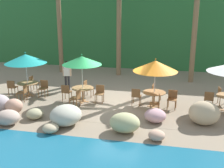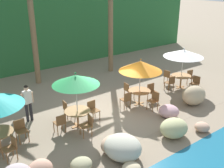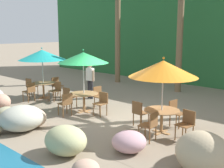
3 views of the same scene
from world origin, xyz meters
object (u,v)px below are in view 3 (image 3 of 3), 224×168
(chair_teal_inland, at_px, (57,85))
(chair_green_left, at_px, (69,96))
(umbrella_teal, at_px, (42,55))
(chair_green_inland, at_px, (99,95))
(chair_orange_seaward, at_px, (186,123))
(palm_tree_nearest, at_px, (118,8))
(chair_green_right, at_px, (66,103))
(chair_teal_right, at_px, (30,91))
(umbrella_green, at_px, (83,58))
(chair_orange_right, at_px, (150,124))
(chair_orange_left, at_px, (139,112))
(palm_tree_second, at_px, (181,7))
(chair_teal_left, at_px, (31,86))
(dining_table_orange, at_px, (162,114))
(chair_green_seaward, at_px, (102,102))
(waiter_in_white, at_px, (90,78))
(umbrella_orange, at_px, (163,69))
(chair_orange_inland, at_px, (176,111))
(dining_table_teal, at_px, (43,85))
(chair_teal_seaward, at_px, (56,90))
(dining_table_green, at_px, (84,96))

(chair_teal_inland, bearing_deg, chair_green_left, -26.06)
(umbrella_teal, height_order, chair_green_inland, umbrella_teal)
(chair_orange_seaward, xyz_separation_m, palm_tree_nearest, (-7.95, 5.82, 3.92))
(chair_green_right, bearing_deg, chair_teal_right, 174.60)
(umbrella_green, bearing_deg, palm_tree_nearest, 121.14)
(chair_orange_right, bearing_deg, chair_orange_left, 141.58)
(chair_teal_right, height_order, palm_tree_nearest, palm_tree_nearest)
(umbrella_green, height_order, palm_tree_nearest, palm_tree_nearest)
(palm_tree_second, bearing_deg, chair_teal_inland, -129.42)
(umbrella_teal, bearing_deg, chair_green_inland, 10.87)
(chair_teal_left, bearing_deg, chair_teal_inland, 54.71)
(chair_green_right, relative_size, dining_table_orange, 0.79)
(chair_teal_inland, bearing_deg, chair_green_seaward, -13.27)
(chair_green_right, xyz_separation_m, dining_table_orange, (3.58, 0.91, 0.10))
(dining_table_orange, xyz_separation_m, waiter_in_white, (-5.03, 1.64, 0.37))
(palm_tree_nearest, bearing_deg, umbrella_orange, -39.34)
(chair_green_inland, bearing_deg, waiter_in_white, 149.88)
(palm_tree_nearest, bearing_deg, chair_green_left, -65.65)
(chair_green_inland, xyz_separation_m, chair_green_right, (0.00, -1.71, 0.00))
(chair_teal_right, height_order, chair_orange_right, same)
(waiter_in_white, bearing_deg, chair_orange_inland, -8.92)
(chair_teal_left, height_order, umbrella_orange, umbrella_orange)
(chair_green_seaward, height_order, palm_tree_nearest, palm_tree_nearest)
(chair_green_left, relative_size, dining_table_orange, 0.79)
(chair_teal_inland, xyz_separation_m, umbrella_green, (3.28, -1.10, 1.61))
(umbrella_green, xyz_separation_m, umbrella_orange, (3.55, 0.05, -0.12))
(palm_tree_nearest, bearing_deg, umbrella_green, -58.86)
(chair_green_right, bearing_deg, umbrella_orange, 14.21)
(chair_teal_inland, relative_size, chair_orange_inland, 1.00)
(dining_table_teal, xyz_separation_m, dining_table_orange, (6.70, -0.20, 0.00))
(chair_orange_inland, distance_m, palm_tree_nearest, 9.49)
(umbrella_green, height_order, chair_green_seaward, umbrella_green)
(chair_teal_right, bearing_deg, dining_table_teal, 102.96)
(waiter_in_white, bearing_deg, chair_teal_right, -123.12)
(chair_orange_left, bearing_deg, dining_table_teal, 177.80)
(chair_green_left, bearing_deg, chair_teal_left, 176.77)
(chair_teal_seaward, height_order, chair_orange_right, same)
(chair_teal_seaward, relative_size, waiter_in_white, 0.51)
(chair_orange_left, bearing_deg, umbrella_green, -179.34)
(chair_teal_right, height_order, dining_table_orange, chair_teal_right)
(chair_green_left, relative_size, palm_tree_second, 0.14)
(palm_tree_second, bearing_deg, chair_green_left, -104.17)
(dining_table_green, xyz_separation_m, chair_green_right, (-0.03, -0.85, -0.10))
(chair_orange_inland, relative_size, chair_orange_right, 1.00)
(umbrella_green, xyz_separation_m, chair_orange_left, (2.69, 0.03, -1.61))
(umbrella_green, xyz_separation_m, chair_green_seaward, (0.85, 0.13, -1.61))
(chair_teal_left, relative_size, chair_orange_left, 1.00)
(chair_green_seaward, relative_size, chair_green_left, 1.00)
(chair_teal_right, bearing_deg, chair_green_inland, 26.07)
(umbrella_orange, xyz_separation_m, waiter_in_white, (-5.03, 1.64, -1.02))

